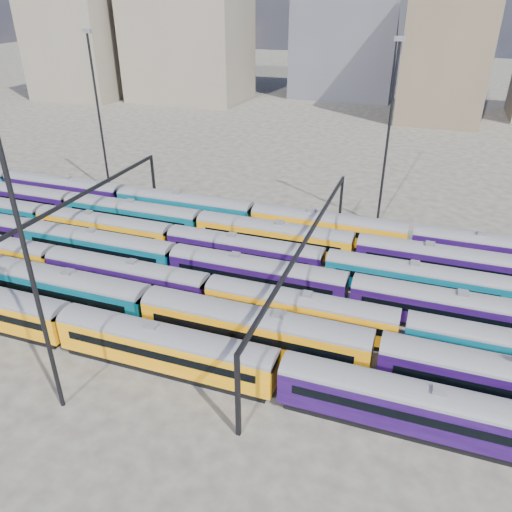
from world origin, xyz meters
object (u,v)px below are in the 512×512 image
(rake_0, at_px, (279,371))
(rake_2, at_px, (208,289))
(mast_2, at_px, (27,258))
(rake_1, at_px, (254,326))

(rake_0, distance_m, rake_2, 14.87)
(rake_2, xyz_separation_m, mast_2, (-5.71, -17.00, 11.38))
(rake_1, bearing_deg, mast_2, -136.53)
(rake_0, relative_size, rake_1, 1.13)
(rake_2, relative_size, mast_2, 4.69)
(rake_1, bearing_deg, rake_2, 144.26)
(mast_2, bearing_deg, rake_0, 22.73)
(rake_0, xyz_separation_m, rake_1, (-4.05, 5.00, 0.17))
(rake_2, height_order, mast_2, mast_2)
(rake_0, xyz_separation_m, mast_2, (-16.71, -7.00, 11.22))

